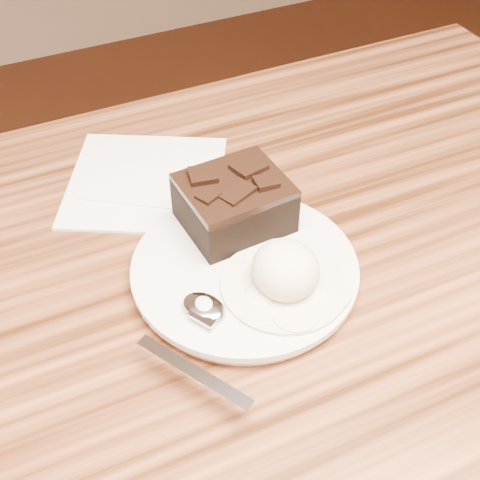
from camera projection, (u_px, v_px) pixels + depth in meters
name	position (u px, v px, depth m)	size (l,w,h in m)	color
plate	(245.00, 272.00, 0.61)	(0.21, 0.21, 0.02)	white
brownie	(234.00, 206.00, 0.63)	(0.09, 0.08, 0.04)	black
ice_cream_scoop	(286.00, 270.00, 0.57)	(0.06, 0.06, 0.05)	white
melt_puddle	(285.00, 285.00, 0.58)	(0.11, 0.11, 0.00)	silver
spoon	(204.00, 308.00, 0.56)	(0.03, 0.16, 0.01)	silver
napkin	(146.00, 180.00, 0.71)	(0.16, 0.16, 0.01)	white
crumb_a	(246.00, 284.00, 0.58)	(0.01, 0.01, 0.00)	black
crumb_b	(263.00, 253.00, 0.61)	(0.01, 0.01, 0.00)	black
crumb_c	(244.00, 262.00, 0.60)	(0.01, 0.00, 0.00)	black
crumb_d	(250.00, 301.00, 0.57)	(0.01, 0.01, 0.00)	black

